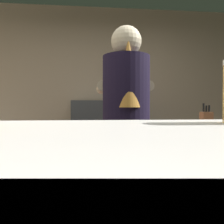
{
  "coord_description": "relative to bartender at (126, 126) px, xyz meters",
  "views": [
    {
      "loc": [
        -0.19,
        -1.35,
        1.13
      ],
      "look_at": [
        -0.13,
        -0.75,
        1.12
      ],
      "focal_mm": 35.62,
      "sensor_mm": 36.0,
      "label": 1
    }
  ],
  "objects": [
    {
      "name": "wall_back",
      "position": [
        -0.07,
        1.96,
        0.35
      ],
      "size": [
        5.2,
        0.1,
        2.7
      ],
      "primitive_type": "cube",
      "color": "gray",
      "rests_on": "ground"
    },
    {
      "name": "prep_counter",
      "position": [
        0.28,
        0.46,
        -0.55
      ],
      "size": [
        2.1,
        0.6,
        0.89
      ],
      "primitive_type": "cube",
      "color": "brown",
      "rests_on": "ground"
    },
    {
      "name": "back_shelf",
      "position": [
        -0.04,
        1.68,
        -0.38
      ],
      "size": [
        0.98,
        0.36,
        1.23
      ],
      "primitive_type": "cube",
      "color": "#35373A",
      "rests_on": "ground"
    },
    {
      "name": "bartender",
      "position": [
        0.0,
        0.0,
        0.0
      ],
      "size": [
        0.42,
        0.51,
        1.72
      ],
      "rotation": [
        0.0,
        0.0,
        1.56
      ],
      "color": "#2C3033",
      "rests_on": "ground"
    },
    {
      "name": "knife_block",
      "position": [
        0.84,
        0.42,
        -0.0
      ],
      "size": [
        0.1,
        0.08,
        0.28
      ],
      "color": "#925A3A",
      "rests_on": "prep_counter"
    },
    {
      "name": "mixing_bowl",
      "position": [
        -0.23,
        0.52,
        -0.08
      ],
      "size": [
        0.21,
        0.21,
        0.06
      ],
      "primitive_type": "cylinder",
      "color": "#C44B3A",
      "rests_on": "prep_counter"
    },
    {
      "name": "chefs_knife",
      "position": [
        0.28,
        0.41,
        -0.1
      ],
      "size": [
        0.24,
        0.1,
        0.01
      ],
      "primitive_type": "cube",
      "rotation": [
        0.0,
        0.0,
        0.29
      ],
      "color": "silver",
      "rests_on": "prep_counter"
    },
    {
      "name": "bottle_hot_sauce",
      "position": [
        0.33,
        1.61,
        0.31
      ],
      "size": [
        0.08,
        0.08,
        0.2
      ],
      "color": "red",
      "rests_on": "back_shelf"
    },
    {
      "name": "bottle_olive_oil",
      "position": [
        0.36,
        1.71,
        0.34
      ],
      "size": [
        0.06,
        0.06,
        0.27
      ],
      "color": "#2F5499",
      "rests_on": "back_shelf"
    }
  ]
}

